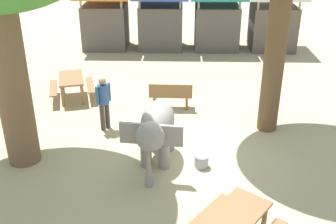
{
  "coord_description": "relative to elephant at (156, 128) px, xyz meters",
  "views": [
    {
      "loc": [
        0.08,
        -9.35,
        5.75
      ],
      "look_at": [
        -0.23,
        0.93,
        0.8
      ],
      "focal_mm": 43.97,
      "sensor_mm": 36.0,
      "label": 1
    }
  ],
  "objects": [
    {
      "name": "ground_plane",
      "position": [
        0.48,
        0.37,
        -0.98
      ],
      "size": [
        60.0,
        60.0,
        0.0
      ],
      "primitive_type": "plane",
      "color": "tan"
    },
    {
      "name": "elephant",
      "position": [
        0.0,
        0.0,
        0.0
      ],
      "size": [
        1.49,
        2.23,
        1.54
      ],
      "rotation": [
        0.0,
        0.0,
        4.6
      ],
      "color": "gray",
      "rests_on": "ground_plane"
    },
    {
      "name": "person_handler",
      "position": [
        -1.62,
        1.78,
        -0.04
      ],
      "size": [
        0.38,
        0.4,
        1.62
      ],
      "rotation": [
        0.0,
        0.0,
        -0.76
      ],
      "color": "#3F3833",
      "rests_on": "ground_plane"
    },
    {
      "name": "wooden_bench",
      "position": [
        0.28,
        3.25,
        -0.51
      ],
      "size": [
        1.41,
        0.43,
        0.88
      ],
      "rotation": [
        0.0,
        0.0,
        6.26
      ],
      "color": "brown",
      "rests_on": "ground_plane"
    },
    {
      "name": "picnic_table_near",
      "position": [
        1.62,
        -2.94,
        -0.4
      ],
      "size": [
        2.08,
        2.09,
        0.78
      ],
      "rotation": [
        0.0,
        0.0,
        0.93
      ],
      "color": "olive",
      "rests_on": "ground_plane"
    },
    {
      "name": "picnic_table_far",
      "position": [
        -3.12,
        3.96,
        -0.4
      ],
      "size": [
        1.82,
        1.83,
        0.78
      ],
      "rotation": [
        0.0,
        0.0,
        1.83
      ],
      "color": "olive",
      "rests_on": "ground_plane"
    },
    {
      "name": "market_stall_orange",
      "position": [
        -2.94,
        10.08,
        0.16
      ],
      "size": [
        2.5,
        2.5,
        2.52
      ],
      "color": "#59514C",
      "rests_on": "ground_plane"
    },
    {
      "name": "market_stall_blue",
      "position": [
        -0.34,
        10.08,
        0.16
      ],
      "size": [
        2.5,
        2.5,
        2.52
      ],
      "color": "#59514C",
      "rests_on": "ground_plane"
    },
    {
      "name": "market_stall_teal",
      "position": [
        2.26,
        10.08,
        0.16
      ],
      "size": [
        2.5,
        2.5,
        2.52
      ],
      "color": "#59514C",
      "rests_on": "ground_plane"
    },
    {
      "name": "market_stall_white",
      "position": [
        4.86,
        10.08,
        0.16
      ],
      "size": [
        2.5,
        2.5,
        2.52
      ],
      "color": "#59514C",
      "rests_on": "ground_plane"
    },
    {
      "name": "feed_bucket",
      "position": [
        1.14,
        -0.2,
        -0.82
      ],
      "size": [
        0.36,
        0.36,
        0.32
      ],
      "primitive_type": "cylinder",
      "color": "gray",
      "rests_on": "ground_plane"
    }
  ]
}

